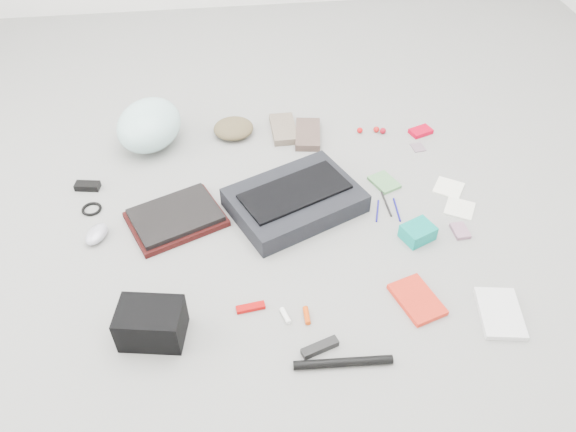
{
  "coord_description": "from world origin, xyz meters",
  "views": [
    {
      "loc": [
        -0.19,
        -1.49,
        1.48
      ],
      "look_at": [
        0.0,
        0.0,
        0.05
      ],
      "focal_mm": 35.0,
      "sensor_mm": 36.0,
      "label": 1
    }
  ],
  "objects": [
    {
      "name": "power_brick",
      "position": [
        -0.77,
        0.31,
        0.01
      ],
      "size": [
        0.1,
        0.06,
        0.03
      ],
      "primitive_type": "cube",
      "rotation": [
        0.0,
        0.0,
        -0.18
      ],
      "color": "black",
      "rests_on": "ground_plane"
    },
    {
      "name": "laptop_sleeve",
      "position": [
        -0.42,
        0.08,
        0.01
      ],
      "size": [
        0.41,
        0.36,
        0.02
      ],
      "primitive_type": "cube",
      "rotation": [
        0.0,
        0.0,
        0.4
      ],
      "color": "#330C0B",
      "rests_on": "ground_plane"
    },
    {
      "name": "stamp_sheet",
      "position": [
        0.63,
        0.41,
        0.0
      ],
      "size": [
        0.06,
        0.07,
        0.0
      ],
      "primitive_type": "cube",
      "rotation": [
        0.0,
        0.0,
        0.12
      ],
      "color": "gray",
      "rests_on": "ground_plane"
    },
    {
      "name": "card_deck",
      "position": [
        0.63,
        -0.12,
        0.01
      ],
      "size": [
        0.06,
        0.08,
        0.01
      ],
      "primitive_type": "cube",
      "rotation": [
        0.0,
        0.0,
        0.05
      ],
      "color": "gray",
      "rests_on": "ground_plane"
    },
    {
      "name": "book_white",
      "position": [
        0.62,
        -0.5,
        0.01
      ],
      "size": [
        0.16,
        0.22,
        0.02
      ],
      "primitive_type": "cube",
      "rotation": [
        0.0,
        0.0,
        -0.17
      ],
      "color": "silver",
      "rests_on": "ground_plane"
    },
    {
      "name": "book_red",
      "position": [
        0.38,
        -0.41,
        0.01
      ],
      "size": [
        0.17,
        0.21,
        0.02
      ],
      "primitive_type": "cube",
      "rotation": [
        0.0,
        0.0,
        0.31
      ],
      "color": "red",
      "rests_on": "ground_plane"
    },
    {
      "name": "pen_black",
      "position": [
        0.4,
        0.07,
        0.0
      ],
      "size": [
        0.01,
        0.14,
        0.01
      ],
      "primitive_type": "cylinder",
      "rotation": [
        1.57,
        0.0,
        0.02
      ],
      "color": "black",
      "rests_on": "ground_plane"
    },
    {
      "name": "bike_helmet",
      "position": [
        -0.53,
        0.59,
        0.1
      ],
      "size": [
        0.36,
        0.4,
        0.2
      ],
      "primitive_type": "ellipsoid",
      "rotation": [
        0.0,
        0.0,
        -0.38
      ],
      "color": "#BBEEEC",
      "rests_on": "ground_plane"
    },
    {
      "name": "lollipop_a",
      "position": [
        0.4,
        0.55,
        0.01
      ],
      "size": [
        0.03,
        0.03,
        0.03
      ],
      "primitive_type": "sphere",
      "rotation": [
        0.0,
        0.0,
        -0.31
      ],
      "color": "red",
      "rests_on": "ground_plane"
    },
    {
      "name": "altoids_tin",
      "position": [
        0.67,
        0.52,
        0.01
      ],
      "size": [
        0.11,
        0.09,
        0.02
      ],
      "primitive_type": "cube",
      "rotation": [
        0.0,
        0.0,
        0.35
      ],
      "color": "red",
      "rests_on": "ground_plane"
    },
    {
      "name": "notepad",
      "position": [
        0.42,
        0.19,
        0.01
      ],
      "size": [
        0.13,
        0.14,
        0.01
      ],
      "primitive_type": "cube",
      "rotation": [
        0.0,
        0.0,
        0.41
      ],
      "color": "#51884F",
      "rests_on": "ground_plane"
    },
    {
      "name": "cable_coil",
      "position": [
        -0.74,
        0.18,
        0.01
      ],
      "size": [
        0.1,
        0.1,
        0.01
      ],
      "primitive_type": "torus",
      "rotation": [
        0.0,
        0.0,
        -0.31
      ],
      "color": "black",
      "rests_on": "ground_plane"
    },
    {
      "name": "accordion_wallet",
      "position": [
        0.46,
        -0.12,
        0.03
      ],
      "size": [
        0.14,
        0.13,
        0.06
      ],
      "primitive_type": "cube",
      "rotation": [
        0.0,
        0.0,
        0.41
      ],
      "color": "#068E7F",
      "rests_on": "ground_plane"
    },
    {
      "name": "mitten_left",
      "position": [
        0.06,
        0.6,
        0.02
      ],
      "size": [
        0.11,
        0.21,
        0.03
      ],
      "primitive_type": "cube",
      "rotation": [
        0.0,
        0.0,
        0.01
      ],
      "color": "#766656",
      "rests_on": "ground_plane"
    },
    {
      "name": "napkin_top",
      "position": [
        0.67,
        0.13,
        0.0
      ],
      "size": [
        0.15,
        0.15,
        0.01
      ],
      "primitive_type": "cube",
      "rotation": [
        0.0,
        0.0,
        0.99
      ],
      "color": "white",
      "rests_on": "ground_plane"
    },
    {
      "name": "beanie",
      "position": [
        -0.17,
        0.62,
        0.03
      ],
      "size": [
        0.21,
        0.2,
        0.06
      ],
      "primitive_type": "ellipsoid",
      "rotation": [
        0.0,
        0.0,
        0.18
      ],
      "color": "brown",
      "rests_on": "ground_plane"
    },
    {
      "name": "mouse",
      "position": [
        -0.7,
        0.02,
        0.02
      ],
      "size": [
        0.11,
        0.13,
        0.04
      ],
      "primitive_type": "ellipsoid",
      "rotation": [
        0.0,
        0.0,
        -0.41
      ],
      "color": "#A8A8B6",
      "rests_on": "ground_plane"
    },
    {
      "name": "toiletry_tube_orange",
      "position": [
        0.01,
        -0.42,
        0.01
      ],
      "size": [
        0.02,
        0.06,
        0.02
      ],
      "primitive_type": "cylinder",
      "rotation": [
        1.57,
        0.0,
        -0.01
      ],
      "color": "#CE3E07",
      "rests_on": "ground_plane"
    },
    {
      "name": "pen_navy",
      "position": [
        0.43,
        0.03,
        0.0
      ],
      "size": [
        0.02,
        0.13,
        0.01
      ],
      "primitive_type": "cylinder",
      "rotation": [
        1.57,
        0.0,
        -0.07
      ],
      "color": "navy",
      "rests_on": "ground_plane"
    },
    {
      "name": "bike_pump",
      "position": [
        0.09,
        -0.61,
        0.01
      ],
      "size": [
        0.3,
        0.04,
        0.03
      ],
      "primitive_type": "cylinder",
      "rotation": [
        0.0,
        1.57,
        -0.06
      ],
      "color": "black",
      "rests_on": "ground_plane"
    },
    {
      "name": "laptop",
      "position": [
        -0.42,
        0.08,
        0.03
      ],
      "size": [
        0.37,
        0.33,
        0.02
      ],
      "primitive_type": "cube",
      "rotation": [
        0.0,
        0.0,
        0.4
      ],
      "color": "black",
      "rests_on": "laptop_sleeve"
    },
    {
      "name": "pen_blue",
      "position": [
        0.35,
        0.03,
        0.0
      ],
      "size": [
        0.04,
        0.12,
        0.01
      ],
      "primitive_type": "cylinder",
      "rotation": [
        1.57,
        0.0,
        -0.31
      ],
      "color": "navy",
      "rests_on": "ground_plane"
    },
    {
      "name": "lollipop_b",
      "position": [
        0.47,
        0.55,
        0.01
      ],
      "size": [
        0.03,
        0.03,
        0.03
      ],
      "primitive_type": "sphere",
      "rotation": [
        0.0,
        0.0,
        -0.21
      ],
      "color": "red",
      "rests_on": "ground_plane"
    },
    {
      "name": "ground_plane",
      "position": [
        0.0,
        0.0,
        0.0
      ],
      "size": [
        4.0,
        4.0,
        0.0
      ],
      "primitive_type": "plane",
      "color": "gray"
    },
    {
      "name": "lollipop_c",
      "position": [
        0.5,
        0.54,
        0.01
      ],
      "size": [
        0.03,
        0.03,
        0.03
      ],
      "primitive_type": "sphere",
      "rotation": [
        0.0,
        0.0,
        -0.18
      ],
      "color": "maroon",
      "rests_on": "ground_plane"
    },
    {
      "name": "messenger_bag",
      "position": [
        0.04,
        0.09,
        0.04
      ],
      "size": [
        0.57,
        0.5,
        0.08
      ],
      "primitive_type": "cube",
      "rotation": [
        0.0,
        0.0,
        0.42
      ],
      "color": "black",
      "rests_on": "ground_plane"
    },
    {
      "name": "mitten_right",
      "position": [
        0.16,
        0.55,
        0.02
      ],
      "size": [
        0.14,
        0.23,
        0.03
      ],
      "primitive_type": "cube",
      "rotation": [
        0.0,
        0.0,
        -0.16
      ],
      "color": "brown",
      "rests_on": "ground_plane"
    },
    {
      "name": "camera_bag",
      "position": [
        -0.48,
        -0.43,
        0.06
      ],
      "size": [
        0.22,
        0.17,
        0.13
      ],
      "primitive_type": "cube",
      "rotation": [
        0.0,
        0.0,
        -0.18
      ],
      "color": "black",
      "rests_on": "ground_plane"
    },
    {
      "name": "u_lock",
      "position": [
        0.03,
        -0.55,
        0.01
      ],
      "size": [
        0.12,
        0.07,
        0.02
      ],
      "primitive_type": "cube",
      "rotation": [
        0.0,
        0.0,
        0.32
      ],
      "color": "black",
      "rests_on": "ground_plane"
    },
    {
      "name": "bag_flap",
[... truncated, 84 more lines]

